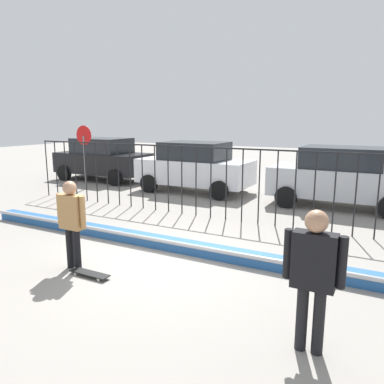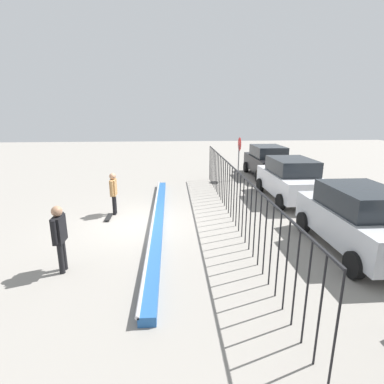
# 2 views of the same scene
# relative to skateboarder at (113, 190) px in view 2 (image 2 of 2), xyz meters

# --- Properties ---
(ground_plane) EXTENTS (60.00, 60.00, 0.00)m
(ground_plane) POSITION_rel_skateboarder_xyz_m (1.14, 1.08, -1.00)
(ground_plane) COLOR gray
(bowl_coping_ledge) EXTENTS (11.00, 0.40, 0.27)m
(bowl_coping_ledge) POSITION_rel_skateboarder_xyz_m (1.14, 1.74, -0.88)
(bowl_coping_ledge) COLOR #235699
(bowl_coping_ledge) RESTS_ON ground
(perimeter_fence) EXTENTS (14.04, 0.04, 2.00)m
(perimeter_fence) POSITION_rel_skateboarder_xyz_m (1.14, 4.53, 0.22)
(perimeter_fence) COLOR black
(perimeter_fence) RESTS_ON ground
(skateboarder) EXTENTS (0.67, 0.25, 1.66)m
(skateboarder) POSITION_rel_skateboarder_xyz_m (0.00, 0.00, 0.00)
(skateboarder) COLOR black
(skateboarder) RESTS_ON ground
(skateboard) EXTENTS (0.80, 0.20, 0.07)m
(skateboard) POSITION_rel_skateboarder_xyz_m (0.52, -0.15, -0.94)
(skateboard) COLOR black
(skateboard) RESTS_ON ground
(camera_operator) EXTENTS (0.71, 0.27, 1.76)m
(camera_operator) POSITION_rel_skateboarder_xyz_m (4.38, -0.53, 0.06)
(camera_operator) COLOR black
(camera_operator) RESTS_ON ground
(parked_car_black) EXTENTS (4.30, 2.12, 1.90)m
(parked_car_black) POSITION_rel_skateboarder_xyz_m (-6.46, 8.17, -0.02)
(parked_car_black) COLOR black
(parked_car_black) RESTS_ON ground
(parked_car_white) EXTENTS (4.30, 2.12, 1.90)m
(parked_car_white) POSITION_rel_skateboarder_xyz_m (-1.49, 7.68, -0.02)
(parked_car_white) COLOR silver
(parked_car_white) RESTS_ON ground
(parked_car_silver) EXTENTS (4.30, 2.12, 1.90)m
(parked_car_silver) POSITION_rel_skateboarder_xyz_m (3.73, 7.65, -0.02)
(parked_car_silver) COLOR #B7BABF
(parked_car_silver) RESTS_ON ground
(stop_sign) EXTENTS (0.76, 0.07, 2.50)m
(stop_sign) POSITION_rel_skateboarder_xyz_m (-5.61, 6.19, 0.62)
(stop_sign) COLOR slate
(stop_sign) RESTS_ON ground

